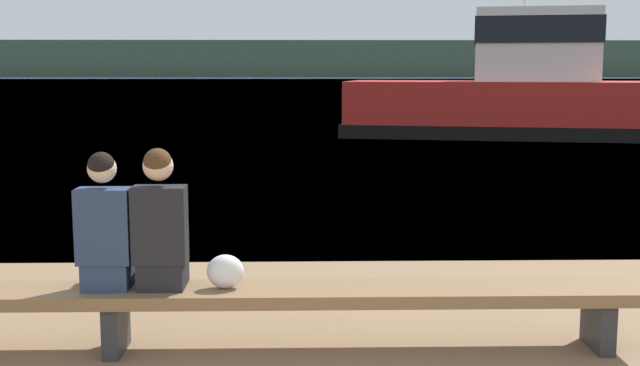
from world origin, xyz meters
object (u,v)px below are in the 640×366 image
object	(u,v)px
tugboat_red	(521,97)
shopping_bag	(225,272)
bench_main	(115,300)
person_right	(160,226)
person_left	(105,229)

from	to	relation	value
tugboat_red	shopping_bag	bearing A→B (deg)	170.94
shopping_bag	tugboat_red	xyz separation A→B (m)	(7.29, 18.79, 0.61)
bench_main	person_right	size ratio (longest dim) A/B	7.48
bench_main	tugboat_red	world-z (taller)	tugboat_red
bench_main	tugboat_red	bearing A→B (deg)	66.67
person_right	person_left	bearing A→B (deg)	179.81
bench_main	shopping_bag	world-z (taller)	shopping_bag
bench_main	person_left	xyz separation A→B (m)	(-0.05, 0.00, 0.53)
bench_main	person_left	bearing A→B (deg)	176.61
person_left	person_right	bearing A→B (deg)	-0.19
bench_main	person_right	distance (m)	0.65
person_left	tugboat_red	distance (m)	20.48
shopping_bag	bench_main	bearing A→B (deg)	-179.96
person_left	shopping_bag	size ratio (longest dim) A/B	3.73
person_left	shopping_bag	distance (m)	0.92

